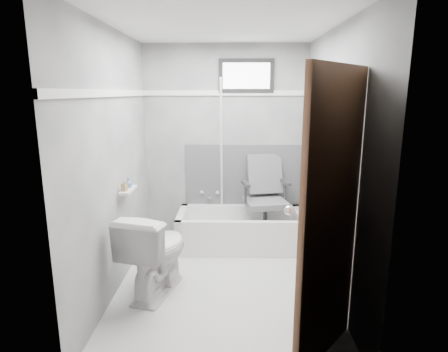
{
  "coord_description": "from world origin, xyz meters",
  "views": [
    {
      "loc": [
        0.07,
        -3.34,
        1.83
      ],
      "look_at": [
        0.0,
        0.35,
        1.0
      ],
      "focal_mm": 30.0,
      "sensor_mm": 36.0,
      "label": 1
    }
  ],
  "objects_px": {
    "bathtub": "(240,229)",
    "office_chair": "(266,197)",
    "toilet": "(156,252)",
    "soap_bottle_a": "(124,185)",
    "soap_bottle_b": "(128,183)",
    "door": "(387,238)"
  },
  "relations": [
    {
      "from": "bathtub",
      "to": "office_chair",
      "type": "height_order",
      "value": "office_chair"
    },
    {
      "from": "office_chair",
      "to": "toilet",
      "type": "bearing_deg",
      "value": -145.26
    },
    {
      "from": "bathtub",
      "to": "soap_bottle_a",
      "type": "relative_size",
      "value": 13.87
    },
    {
      "from": "soap_bottle_a",
      "to": "soap_bottle_b",
      "type": "xyz_separation_m",
      "value": [
        0.0,
        0.14,
        -0.01
      ]
    },
    {
      "from": "bathtub",
      "to": "door",
      "type": "height_order",
      "value": "door"
    },
    {
      "from": "bathtub",
      "to": "office_chair",
      "type": "relative_size",
      "value": 1.55
    },
    {
      "from": "office_chair",
      "to": "door",
      "type": "bearing_deg",
      "value": -88.66
    },
    {
      "from": "door",
      "to": "toilet",
      "type": "bearing_deg",
      "value": 144.87
    },
    {
      "from": "bathtub",
      "to": "toilet",
      "type": "bearing_deg",
      "value": -126.67
    },
    {
      "from": "office_chair",
      "to": "soap_bottle_a",
      "type": "distance_m",
      "value": 1.73
    },
    {
      "from": "office_chair",
      "to": "soap_bottle_b",
      "type": "distance_m",
      "value": 1.66
    },
    {
      "from": "bathtub",
      "to": "door",
      "type": "relative_size",
      "value": 0.75
    },
    {
      "from": "bathtub",
      "to": "office_chair",
      "type": "distance_m",
      "value": 0.5
    },
    {
      "from": "bathtub",
      "to": "soap_bottle_b",
      "type": "bearing_deg",
      "value": -147.64
    },
    {
      "from": "door",
      "to": "soap_bottle_b",
      "type": "relative_size",
      "value": 21.05
    },
    {
      "from": "toilet",
      "to": "soap_bottle_b",
      "type": "bearing_deg",
      "value": -33.97
    },
    {
      "from": "office_chair",
      "to": "soap_bottle_a",
      "type": "bearing_deg",
      "value": -158.6
    },
    {
      "from": "toilet",
      "to": "soap_bottle_a",
      "type": "bearing_deg",
      "value": -20.54
    },
    {
      "from": "door",
      "to": "soap_bottle_b",
      "type": "height_order",
      "value": "door"
    },
    {
      "from": "toilet",
      "to": "soap_bottle_b",
      "type": "height_order",
      "value": "soap_bottle_b"
    },
    {
      "from": "soap_bottle_b",
      "to": "soap_bottle_a",
      "type": "bearing_deg",
      "value": -90.0
    },
    {
      "from": "toilet",
      "to": "soap_bottle_b",
      "type": "xyz_separation_m",
      "value": [
        -0.32,
        0.37,
        0.57
      ]
    }
  ]
}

